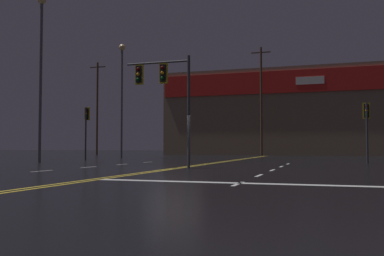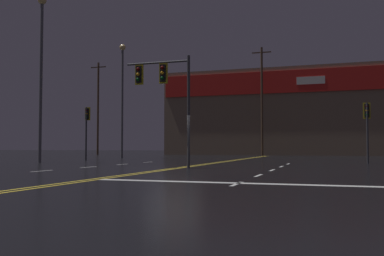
% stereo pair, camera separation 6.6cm
% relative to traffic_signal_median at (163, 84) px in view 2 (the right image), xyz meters
% --- Properties ---
extents(ground_plane, '(200.00, 200.00, 0.00)m').
position_rel_traffic_signal_median_xyz_m(ground_plane, '(0.78, -0.51, -4.05)').
color(ground_plane, black).
extents(road_markings, '(13.42, 60.00, 0.01)m').
position_rel_traffic_signal_median_xyz_m(road_markings, '(1.58, -1.74, -4.05)').
color(road_markings, gold).
rests_on(road_markings, ground).
extents(traffic_signal_median, '(3.28, 0.36, 5.36)m').
position_rel_traffic_signal_median_xyz_m(traffic_signal_median, '(0.00, 0.00, 0.00)').
color(traffic_signal_median, '#38383D').
rests_on(traffic_signal_median, ground).
extents(traffic_signal_corner_northwest, '(0.42, 0.36, 4.02)m').
position_rel_traffic_signal_median_xyz_m(traffic_signal_corner_northwest, '(-9.82, 9.04, -1.10)').
color(traffic_signal_corner_northwest, '#38383D').
rests_on(traffic_signal_corner_northwest, ground).
extents(traffic_signal_corner_northeast, '(0.42, 0.36, 3.71)m').
position_rel_traffic_signal_median_xyz_m(traffic_signal_corner_northeast, '(9.82, 8.85, -1.32)').
color(traffic_signal_corner_northeast, '#38383D').
rests_on(traffic_signal_corner_northeast, ground).
extents(streetlight_near_left, '(0.56, 0.56, 10.98)m').
position_rel_traffic_signal_median_xyz_m(streetlight_near_left, '(-10.32, 4.25, 2.81)').
color(streetlight_near_left, '#59595E').
rests_on(streetlight_near_left, ground).
extents(streetlight_near_right, '(0.56, 0.56, 10.35)m').
position_rel_traffic_signal_median_xyz_m(streetlight_near_right, '(-10.23, 15.52, 2.47)').
color(streetlight_near_right, '#59595E').
rests_on(streetlight_near_right, ground).
extents(building_backdrop, '(27.20, 10.23, 10.60)m').
position_rel_traffic_signal_median_xyz_m(building_backdrop, '(0.78, 37.17, 1.26)').
color(building_backdrop, '#7A6651').
rests_on(building_backdrop, ground).
extents(utility_pole_row, '(45.62, 0.26, 12.55)m').
position_rel_traffic_signal_median_xyz_m(utility_pole_row, '(-1.41, 29.95, 1.88)').
color(utility_pole_row, '#4C3828').
rests_on(utility_pole_row, ground).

